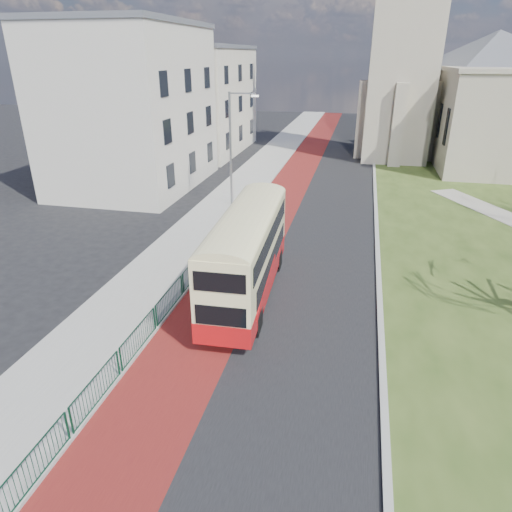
# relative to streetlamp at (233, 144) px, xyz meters

# --- Properties ---
(ground) EXTENTS (160.00, 160.00, 0.00)m
(ground) POSITION_rel_streetlamp_xyz_m (4.35, -18.00, -4.59)
(ground) COLOR black
(ground) RESTS_ON ground
(road_carriageway) EXTENTS (9.00, 120.00, 0.01)m
(road_carriageway) POSITION_rel_streetlamp_xyz_m (5.85, 2.00, -4.59)
(road_carriageway) COLOR black
(road_carriageway) RESTS_ON ground
(bus_lane) EXTENTS (3.40, 120.00, 0.01)m
(bus_lane) POSITION_rel_streetlamp_xyz_m (3.15, 2.00, -4.59)
(bus_lane) COLOR #591414
(bus_lane) RESTS_ON ground
(pavement_west) EXTENTS (4.00, 120.00, 0.12)m
(pavement_west) POSITION_rel_streetlamp_xyz_m (-0.65, 2.00, -4.53)
(pavement_west) COLOR gray
(pavement_west) RESTS_ON ground
(kerb_west) EXTENTS (0.25, 120.00, 0.13)m
(kerb_west) POSITION_rel_streetlamp_xyz_m (1.35, 2.00, -4.53)
(kerb_west) COLOR #999993
(kerb_west) RESTS_ON ground
(kerb_east) EXTENTS (0.25, 80.00, 0.13)m
(kerb_east) POSITION_rel_streetlamp_xyz_m (10.45, 4.00, -4.53)
(kerb_east) COLOR #999993
(kerb_east) RESTS_ON ground
(pedestrian_railing) EXTENTS (0.07, 24.00, 1.12)m
(pedestrian_railing) POSITION_rel_streetlamp_xyz_m (1.40, -14.00, -4.04)
(pedestrian_railing) COLOR #0D3B25
(pedestrian_railing) RESTS_ON ground
(gothic_church) EXTENTS (16.38, 18.00, 40.00)m
(gothic_church) POSITION_rel_streetlamp_xyz_m (16.91, 20.00, 8.54)
(gothic_church) COLOR #9F9581
(gothic_church) RESTS_ON ground
(street_block_near) EXTENTS (10.30, 14.30, 13.00)m
(street_block_near) POSITION_rel_streetlamp_xyz_m (-9.65, 4.00, 1.92)
(street_block_near) COLOR beige
(street_block_near) RESTS_ON ground
(street_block_far) EXTENTS (10.30, 16.30, 11.50)m
(street_block_far) POSITION_rel_streetlamp_xyz_m (-9.65, 20.00, 1.17)
(street_block_far) COLOR beige
(street_block_far) RESTS_ON ground
(streetlamp) EXTENTS (2.13, 0.18, 8.00)m
(streetlamp) POSITION_rel_streetlamp_xyz_m (0.00, 0.00, 0.00)
(streetlamp) COLOR gray
(streetlamp) RESTS_ON pavement_west
(bus) EXTENTS (2.65, 9.78, 4.05)m
(bus) POSITION_rel_streetlamp_xyz_m (4.37, -13.41, -2.28)
(bus) COLOR #B11012
(bus) RESTS_ON ground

